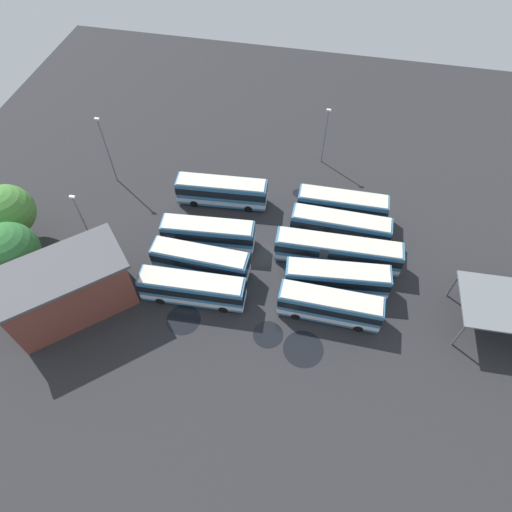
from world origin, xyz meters
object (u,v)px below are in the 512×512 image
at_px(bus_row0_slot4, 222,192).
at_px(lamp_post_mid_lot, 325,134).
at_px(tree_northwest, 10,251).
at_px(bus_row1_slot1, 337,279).
at_px(depot_building, 67,289).
at_px(bus_row1_slot0, 330,306).
at_px(bus_row0_slot0, 193,289).
at_px(tree_west_edge, 8,211).
at_px(bus_row1_slot2, 337,251).
at_px(bus_row0_slot2, 208,234).
at_px(bus_row0_slot1, 201,261).
at_px(lamp_post_by_building, 85,224).
at_px(bus_row1_slot4, 342,206).
at_px(lamp_post_near_entrance, 107,149).
at_px(bus_row1_slot3, 340,227).

xyz_separation_m(bus_row0_slot4, lamp_post_mid_lot, (11.32, 10.37, 2.64)).
bearing_deg(tree_northwest, bus_row0_slot4, 41.32).
distance_m(bus_row1_slot1, depot_building, 27.73).
bearing_deg(bus_row1_slot0, bus_row0_slot0, -176.50).
relative_size(bus_row1_slot0, depot_building, 0.78).
bearing_deg(tree_west_edge, bus_row1_slot2, 6.56).
relative_size(bus_row0_slot2, bus_row1_slot2, 0.77).
relative_size(bus_row1_slot2, tree_west_edge, 1.79).
bearing_deg(bus_row0_slot0, depot_building, -163.72).
bearing_deg(depot_building, lamp_post_mid_lot, 51.35).
height_order(bus_row0_slot1, lamp_post_by_building, lamp_post_by_building).
height_order(bus_row1_slot2, bus_row1_slot4, same).
bearing_deg(bus_row0_slot2, lamp_post_near_entrance, 151.76).
height_order(bus_row0_slot0, bus_row0_slot1, same).
relative_size(bus_row1_slot2, bus_row1_slot4, 1.30).
height_order(lamp_post_mid_lot, lamp_post_by_building, lamp_post_by_building).
distance_m(bus_row0_slot2, lamp_post_near_entrance, 17.26).
distance_m(bus_row1_slot3, lamp_post_near_entrance, 30.05).
bearing_deg(lamp_post_mid_lot, bus_row1_slot1, -79.25).
bearing_deg(lamp_post_near_entrance, bus_row1_slot3, -7.48).
relative_size(lamp_post_by_building, tree_west_edge, 1.18).
distance_m(bus_row0_slot1, bus_row0_slot4, 10.89).
distance_m(bus_row0_slot4, depot_building, 21.31).
xyz_separation_m(depot_building, lamp_post_mid_lot, (22.66, 28.34, 1.16)).
distance_m(bus_row0_slot1, lamp_post_by_building, 13.05).
xyz_separation_m(bus_row1_slot0, lamp_post_mid_lot, (-3.52, 23.98, 2.64)).
relative_size(tree_west_edge, tree_northwest, 0.96).
bearing_deg(bus_row1_slot2, bus_row0_slot2, -178.11).
xyz_separation_m(bus_row0_slot2, lamp_post_near_entrance, (-14.91, 8.01, 3.37)).
distance_m(bus_row1_slot1, tree_west_edge, 36.79).
bearing_deg(bus_row0_slot4, bus_row1_slot3, -10.70).
bearing_deg(lamp_post_by_building, depot_building, -82.78).
height_order(bus_row0_slot0, bus_row1_slot1, same).
xyz_separation_m(bus_row0_slot2, tree_northwest, (-18.21, -8.91, 3.29)).
bearing_deg(depot_building, lamp_post_near_entrance, 100.07).
xyz_separation_m(bus_row0_slot0, bus_row0_slot4, (-0.58, 14.49, 0.00)).
relative_size(bus_row0_slot1, bus_row1_slot2, 0.77).
height_order(bus_row0_slot0, bus_row1_slot2, same).
relative_size(bus_row0_slot1, depot_building, 0.79).
xyz_separation_m(bus_row1_slot3, lamp_post_near_entrance, (-29.61, 3.89, 3.36)).
height_order(bus_row0_slot2, lamp_post_by_building, lamp_post_by_building).
bearing_deg(bus_row1_slot2, bus_row1_slot4, 90.79).
distance_m(bus_row0_slot0, bus_row1_slot4, 20.74).
bearing_deg(lamp_post_by_building, bus_row1_slot4, 22.83).
bearing_deg(tree_northwest, depot_building, -17.63).
bearing_deg(bus_row0_slot0, lamp_post_near_entrance, 134.53).
bearing_deg(tree_northwest, bus_row1_slot3, 21.61).
bearing_deg(bus_row1_slot3, bus_row1_slot0, -90.27).
distance_m(lamp_post_mid_lot, tree_northwest, 39.35).
bearing_deg(bus_row1_slot4, bus_row0_slot4, -177.58).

